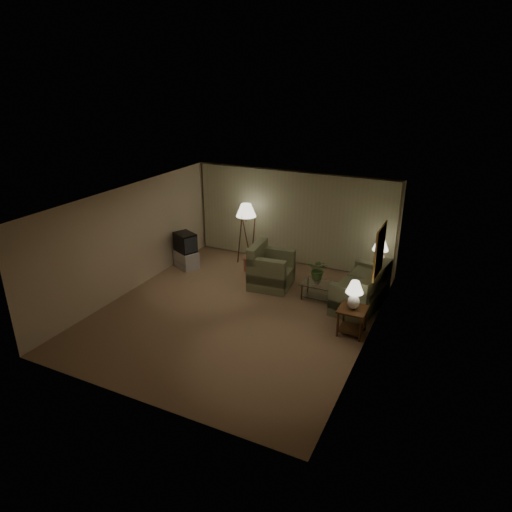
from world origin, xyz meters
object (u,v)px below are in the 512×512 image
at_px(tv_cabinet, 186,259).
at_px(floor_lamp, 246,232).
at_px(crt_tv, 185,242).
at_px(table_lamp_near, 354,293).
at_px(side_table_near, 352,316).
at_px(ottoman, 254,264).
at_px(vase, 318,280).
at_px(armchair, 271,270).
at_px(side_table_far, 378,272).
at_px(coffee_table, 323,289).
at_px(table_lamp_far, 380,250).
at_px(sofa, 360,290).

relative_size(tv_cabinet, floor_lamp, 0.48).
bearing_deg(crt_tv, table_lamp_near, 10.20).
relative_size(side_table_near, floor_lamp, 0.34).
relative_size(ottoman, vase, 3.54).
distance_m(armchair, tv_cabinet, 2.71).
bearing_deg(side_table_far, table_lamp_near, -90.00).
relative_size(coffee_table, ottoman, 1.86).
bearing_deg(tv_cabinet, vase, 22.77).
bearing_deg(vase, floor_lamp, 153.03).
relative_size(tv_cabinet, vase, 5.26).
height_order(tv_cabinet, vase, vase).
relative_size(armchair, side_table_far, 2.09).
height_order(crt_tv, vase, crt_tv).
height_order(side_table_far, floor_lamp, floor_lamp).
bearing_deg(side_table_far, tv_cabinet, -167.93).
bearing_deg(floor_lamp, vase, -26.97).
relative_size(side_table_far, ottoman, 1.04).
bearing_deg(table_lamp_far, side_table_near, -90.00).
bearing_deg(floor_lamp, side_table_near, -34.11).
xyz_separation_m(side_table_near, tv_cabinet, (-5.20, 1.49, -0.17)).
bearing_deg(side_table_far, armchair, -154.51).
relative_size(floor_lamp, ottoman, 3.07).
distance_m(sofa, armchair, 2.35).
height_order(ottoman, vase, vase).
distance_m(floor_lamp, vase, 2.98).
distance_m(armchair, vase, 1.32).
bearing_deg(tv_cabinet, side_table_near, 10.20).
bearing_deg(floor_lamp, tv_cabinet, -141.40).
bearing_deg(coffee_table, armchair, 173.80).
bearing_deg(sofa, table_lamp_near, 13.49).
height_order(armchair, table_lamp_near, table_lamp_near).
relative_size(crt_tv, floor_lamp, 0.43).
height_order(table_lamp_far, vase, table_lamp_far).
relative_size(table_lamp_near, table_lamp_far, 0.91).
bearing_deg(floor_lamp, table_lamp_near, -34.11).
xyz_separation_m(sofa, tv_cabinet, (-5.05, 0.14, -0.15)).
distance_m(coffee_table, vase, 0.27).
height_order(tv_cabinet, crt_tv, crt_tv).
bearing_deg(coffee_table, vase, -180.00).
distance_m(side_table_far, floor_lamp, 3.86).
bearing_deg(sofa, tv_cabinet, -84.42).
bearing_deg(floor_lamp, table_lamp_far, 0.17).
bearing_deg(table_lamp_near, armchair, 150.59).
bearing_deg(side_table_far, vase, -131.42).
height_order(sofa, table_lamp_near, table_lamp_near).
height_order(sofa, floor_lamp, floor_lamp).
bearing_deg(tv_cabinet, armchair, 24.48).
relative_size(armchair, vase, 7.68).
height_order(side_table_near, tv_cabinet, side_table_near).
bearing_deg(side_table_near, armchair, 150.59).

